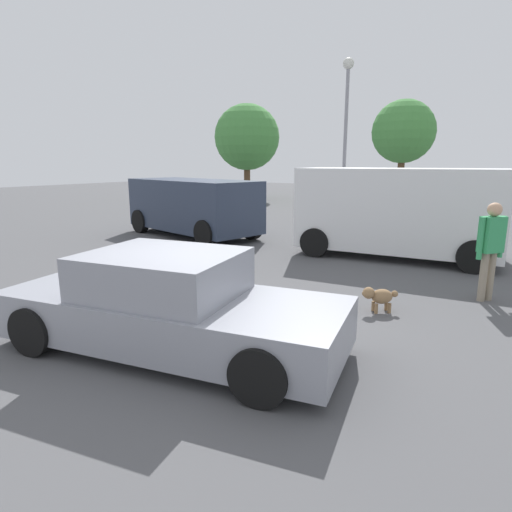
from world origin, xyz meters
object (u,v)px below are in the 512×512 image
object	(u,v)px
dog	(379,296)
van_white	(398,210)
suv_dark	(193,205)
pedestrian	(491,243)
light_post_near	(346,113)
sedan_foreground	(169,306)

from	to	relation	value
dog	van_white	xyz separation A→B (m)	(-1.01, 4.46, 0.95)
dog	suv_dark	xyz separation A→B (m)	(-7.58, 3.96, 0.75)
dog	pedestrian	distance (m)	2.30
light_post_near	pedestrian	bearing A→B (deg)	-54.06
van_white	light_post_near	xyz separation A→B (m)	(-3.95, 5.97, 3.15)
suv_dark	van_white	bearing A→B (deg)	16.62
van_white	pedestrian	bearing A→B (deg)	124.70
van_white	suv_dark	bearing A→B (deg)	-1.66
sedan_foreground	light_post_near	size ratio (longest dim) A/B	0.74
dog	van_white	world-z (taller)	van_white
van_white	light_post_near	size ratio (longest dim) A/B	0.79
van_white	pedestrian	world-z (taller)	van_white
sedan_foreground	dog	size ratio (longest dim) A/B	9.64
dog	sedan_foreground	bearing A→B (deg)	18.00
sedan_foreground	van_white	size ratio (longest dim) A/B	0.93
suv_dark	light_post_near	size ratio (longest dim) A/B	0.81
van_white	suv_dark	xyz separation A→B (m)	(-6.56, -0.50, -0.20)
dog	light_post_near	size ratio (longest dim) A/B	0.08
van_white	light_post_near	world-z (taller)	light_post_near
sedan_foreground	dog	xyz separation A→B (m)	(1.84, 2.93, -0.32)
van_white	light_post_near	distance (m)	7.82
suv_dark	light_post_near	world-z (taller)	light_post_near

